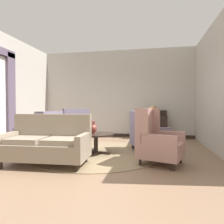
{
  "coord_description": "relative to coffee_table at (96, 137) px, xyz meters",
  "views": [
    {
      "loc": [
        1.35,
        -4.45,
        1.13
      ],
      "look_at": [
        0.35,
        0.59,
        1.0
      ],
      "focal_mm": 32.71,
      "sensor_mm": 36.0,
      "label": 1
    }
  ],
  "objects": [
    {
      "name": "coffee_table",
      "position": [
        0.0,
        0.0,
        0.0
      ],
      "size": [
        0.86,
        0.86,
        0.49
      ],
      "color": "black",
      "rests_on": "ground"
    },
    {
      "name": "sideboard",
      "position": [
        1.32,
        2.65,
        0.07
      ],
      "size": [
        1.02,
        0.34,
        1.01
      ],
      "color": "black",
      "rests_on": "ground"
    },
    {
      "name": "settee",
      "position": [
        -0.7,
        -1.05,
        0.01
      ],
      "size": [
        1.67,
        0.87,
        0.98
      ],
      "rotation": [
        0.0,
        0.0,
        0.05
      ],
      "color": "gray",
      "rests_on": "ground"
    },
    {
      "name": "wall_right",
      "position": [
        2.85,
        0.72,
        1.23
      ],
      "size": [
        0.08,
        4.45,
        3.26
      ],
      "primitive_type": "cube",
      "color": "#BCB7AD",
      "rests_on": "ground"
    },
    {
      "name": "baseboard_back",
      "position": [
        -0.02,
        2.89,
        -0.34
      ],
      "size": [
        5.75,
        0.03,
        0.12
      ],
      "primitive_type": "cube",
      "color": "black",
      "rests_on": "ground"
    },
    {
      "name": "armchair_near_window",
      "position": [
        -1.04,
        1.18,
        0.04
      ],
      "size": [
        1.15,
        1.18,
        1.08
      ],
      "rotation": [
        0.0,
        0.0,
        3.8
      ],
      "color": "slate",
      "rests_on": "ground"
    },
    {
      "name": "porcelain_vase",
      "position": [
        -0.05,
        -0.02,
        0.22
      ],
      "size": [
        0.16,
        0.16,
        0.3
      ],
      "color": "brown",
      "rests_on": "coffee_table"
    },
    {
      "name": "side_table",
      "position": [
        1.28,
        0.84,
        0.0
      ],
      "size": [
        0.46,
        0.46,
        0.67
      ],
      "color": "black",
      "rests_on": "ground"
    },
    {
      "name": "armchair_foreground_right",
      "position": [
        -1.48,
        0.12,
        0.02
      ],
      "size": [
        1.0,
        0.93,
        1.02
      ],
      "rotation": [
        0.0,
        0.0,
        4.6
      ],
      "color": "slate",
      "rests_on": "ground"
    },
    {
      "name": "armchair_back_corner",
      "position": [
        1.16,
        0.57,
        0.03
      ],
      "size": [
        1.08,
        1.09,
        1.02
      ],
      "rotation": [
        0.0,
        0.0,
        1.91
      ],
      "color": "slate",
      "rests_on": "ground"
    },
    {
      "name": "armchair_beside_settee",
      "position": [
        1.41,
        -0.56,
        0.06
      ],
      "size": [
        0.99,
        0.96,
        1.1
      ],
      "rotation": [
        0.0,
        0.0,
        7.52
      ],
      "color": "tan",
      "rests_on": "ground"
    },
    {
      "name": "area_rug",
      "position": [
        -0.02,
        0.06,
        -0.39
      ],
      "size": [
        3.1,
        3.1,
        0.01
      ],
      "primitive_type": "cylinder",
      "color": "#847051",
      "rests_on": "ground"
    },
    {
      "name": "ground",
      "position": [
        -0.02,
        -0.24,
        -0.4
      ],
      "size": [
        8.91,
        8.91,
        0.0
      ],
      "primitive_type": "plane",
      "color": "#896B51"
    },
    {
      "name": "wall_left",
      "position": [
        -2.9,
        0.72,
        1.23
      ],
      "size": [
        0.08,
        4.45,
        3.26
      ],
      "primitive_type": "cube",
      "color": "#BCB7AD",
      "rests_on": "ground"
    },
    {
      "name": "gramophone",
      "position": [
        1.36,
        2.56,
        0.64
      ],
      "size": [
        0.42,
        0.47,
        0.47
      ],
      "color": "black",
      "rests_on": "sideboard"
    },
    {
      "name": "wall_back",
      "position": [
        -0.02,
        2.94,
        1.23
      ],
      "size": [
        5.91,
        0.08,
        3.26
      ],
      "primitive_type": "cube",
      "color": "#BCB7AD",
      "rests_on": "ground"
    }
  ]
}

